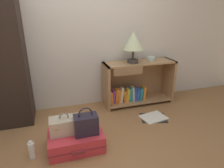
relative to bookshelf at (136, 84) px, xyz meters
name	(u,v)px	position (x,y,z in m)	size (l,w,h in m)	color
ground_plane	(108,162)	(-0.86, -1.25, -0.35)	(9.00, 9.00, 0.00)	olive
back_wall	(79,25)	(-0.86, 0.25, 0.95)	(6.40, 0.10, 2.60)	beige
bookshelf	(136,84)	(0.00, 0.00, 0.00)	(1.18, 0.39, 0.73)	#A37A51
table_lamp	(133,42)	(-0.09, -0.03, 0.71)	(0.32, 0.32, 0.48)	#3D3838
bowl	(151,59)	(0.26, 0.02, 0.41)	(0.13, 0.13, 0.06)	silver
suitcase_large	(76,140)	(-1.14, -0.91, -0.25)	(0.62, 0.45, 0.20)	#D1333D
train_case	(65,125)	(-1.25, -0.87, -0.05)	(0.33, 0.20, 0.25)	#B7A88E
handbag	(86,124)	(-1.02, -0.96, -0.03)	(0.26, 0.16, 0.33)	#231E2D
bottle	(32,150)	(-1.62, -0.94, -0.25)	(0.07, 0.07, 0.21)	white
open_book_on_floor	(153,117)	(0.05, -0.58, -0.34)	(0.44, 0.39, 0.02)	white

